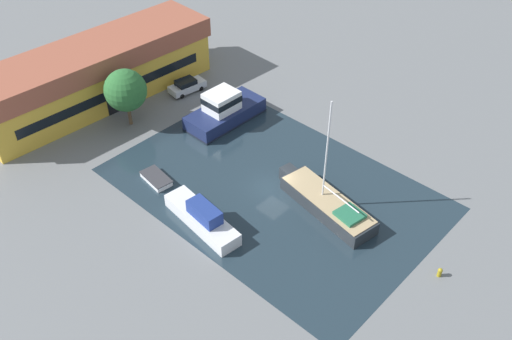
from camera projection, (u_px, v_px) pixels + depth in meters
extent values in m
plane|color=slate|center=(273.00, 188.00, 54.33)|extent=(440.00, 440.00, 0.00)
cube|color=#1E2D38|center=(273.00, 188.00, 54.33)|extent=(20.44, 30.20, 0.01)
cube|color=gold|center=(97.00, 82.00, 65.01)|extent=(27.61, 8.56, 4.54)
cube|color=brown|center=(92.00, 55.00, 62.85)|extent=(28.44, 8.82, 2.25)
cube|color=black|center=(116.00, 100.00, 63.43)|extent=(2.40, 0.17, 3.18)
cube|color=black|center=(115.00, 93.00, 62.85)|extent=(23.18, 1.15, 1.13)
cylinder|color=brown|center=(129.00, 114.00, 61.76)|extent=(0.37, 0.37, 2.59)
sphere|color=#28602D|center=(125.00, 90.00, 59.85)|extent=(4.53, 4.53, 4.53)
cube|color=silver|center=(187.00, 87.00, 67.30)|extent=(4.58, 2.44, 0.79)
cube|color=black|center=(186.00, 82.00, 66.79)|extent=(2.47, 1.93, 0.55)
cube|color=black|center=(194.00, 79.00, 67.36)|extent=(0.24, 1.47, 0.44)
cylinder|color=black|center=(193.00, 83.00, 68.69)|extent=(0.62, 0.28, 0.60)
cylinder|color=black|center=(201.00, 88.00, 67.70)|extent=(0.62, 0.28, 0.60)
cylinder|color=black|center=(174.00, 90.00, 67.37)|extent=(0.62, 0.28, 0.60)
cylinder|color=black|center=(182.00, 96.00, 66.39)|extent=(0.62, 0.28, 0.60)
cube|color=#23282D|center=(327.00, 205.00, 51.58)|extent=(4.64, 10.29, 1.34)
cube|color=#23282D|center=(288.00, 173.00, 55.00)|extent=(1.53, 1.41, 1.34)
cube|color=tan|center=(328.00, 199.00, 51.13)|extent=(4.46, 9.88, 0.08)
cylinder|color=silver|center=(327.00, 151.00, 48.39)|extent=(0.16, 0.16, 9.95)
cylinder|color=silver|center=(341.00, 199.00, 49.49)|extent=(0.89, 4.42, 0.12)
cube|color=#236647|center=(350.00, 214.00, 49.33)|extent=(2.43, 2.51, 0.30)
cube|color=#19234C|center=(225.00, 114.00, 62.57)|extent=(9.10, 4.01, 1.64)
cube|color=black|center=(225.00, 119.00, 63.01)|extent=(9.19, 4.09, 0.18)
cube|color=white|center=(222.00, 101.00, 61.12)|extent=(3.48, 2.83, 2.12)
cube|color=black|center=(221.00, 100.00, 60.99)|extent=(3.55, 2.91, 0.68)
cube|color=white|center=(156.00, 179.00, 55.00)|extent=(2.06, 3.41, 0.50)
cube|color=#333338|center=(156.00, 177.00, 54.82)|extent=(2.18, 3.55, 0.08)
cube|color=silver|center=(202.00, 219.00, 50.18)|extent=(3.11, 8.62, 1.27)
cube|color=navy|center=(204.00, 212.00, 49.08)|extent=(1.90, 3.52, 1.25)
cylinder|color=olive|center=(439.00, 274.00, 45.93)|extent=(0.35, 0.35, 0.55)
sphere|color=olive|center=(440.00, 270.00, 45.69)|extent=(0.39, 0.39, 0.39)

